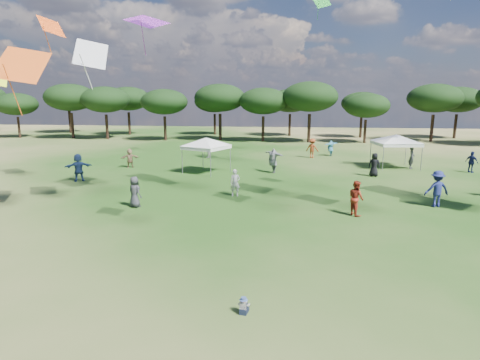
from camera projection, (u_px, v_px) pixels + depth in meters
The scene contains 5 objects.
tree_line at pixel (302, 99), 53.00m from camera, with size 108.78×17.63×7.77m.
tent_left at pixel (206, 139), 30.13m from camera, with size 5.15×5.15×2.97m.
tent_right at pixel (396, 136), 32.24m from camera, with size 6.38×6.38×3.00m.
toddler at pixel (244, 306), 10.67m from camera, with size 0.33×0.36×0.47m.
festival_crowd at pixel (283, 163), 29.66m from camera, with size 29.41×21.62×1.93m.
Camera 1 is at (0.78, -7.28, 5.68)m, focal length 30.00 mm.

